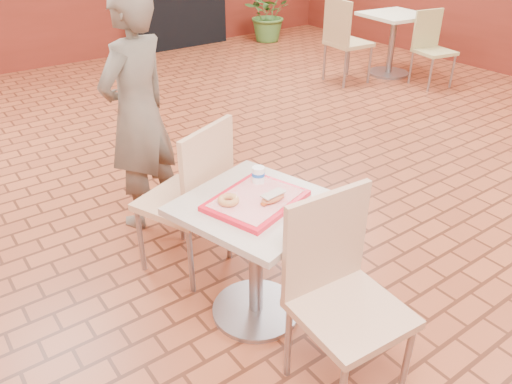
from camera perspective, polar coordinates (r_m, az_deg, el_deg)
wainscot_band at (r=3.73m, az=10.97°, el=6.59°), size 8.00×10.00×1.00m
main_table at (r=2.53m, az=-0.00°, el=-5.68°), size 0.66×0.66×0.70m
chair_main_front at (r=2.20m, az=9.60°, el=-10.79°), size 0.46×0.46×0.94m
chair_main_back at (r=2.85m, az=-7.24°, el=-0.07°), size 0.57×0.57×0.95m
customer at (r=3.33m, az=-13.37°, el=8.77°), size 0.68×0.58×1.57m
serving_tray at (r=2.39m, az=-0.00°, el=-0.96°), size 0.45×0.35×0.03m
ring_donut at (r=2.34m, az=-3.16°, el=-0.92°), size 0.11×0.11×0.03m
long_john_donut at (r=2.35m, az=1.91°, el=-0.65°), size 0.15×0.08×0.04m
paper_cup at (r=2.51m, az=0.26°, el=2.01°), size 0.07×0.07×0.08m
second_table at (r=6.92m, az=15.41°, el=17.01°), size 0.73×0.73×0.77m
chair_second_left at (r=6.42m, az=10.02°, el=17.04°), size 0.50×0.50×1.00m
chair_second_front at (r=6.64m, az=19.40°, el=15.64°), size 0.47×0.47×0.88m
potted_plant at (r=8.57m, az=1.35°, el=19.74°), size 0.99×0.94×0.87m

